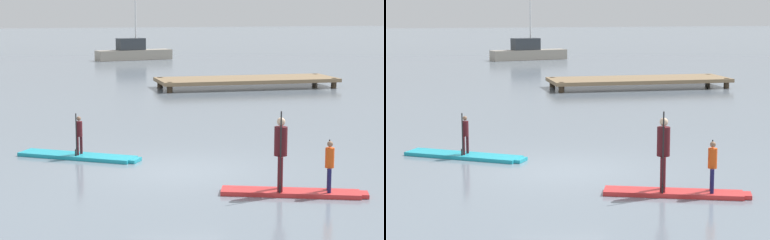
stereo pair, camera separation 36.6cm
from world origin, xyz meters
TOP-DOWN VIEW (x-y plane):
  - ground_plane at (0.00, 0.00)m, footprint 240.00×240.00m
  - paddleboard_near at (-2.35, 2.24)m, footprint 3.28×2.40m
  - paddler_child_solo at (-2.35, 2.23)m, footprint 0.27×0.34m
  - paddleboard_far at (1.93, -2.89)m, footprint 3.21×1.61m
  - paddler_adult at (1.64, -2.79)m, footprint 0.37×0.49m
  - paddler_child_front at (2.66, -3.14)m, footprint 0.25×0.38m
  - fishing_boat_green_midground at (4.75, 38.33)m, footprint 6.02×2.63m
  - floating_dock at (7.40, 17.98)m, footprint 9.07×3.05m

SIDE VIEW (x-z plane):
  - ground_plane at x=0.00m, z-range 0.00..0.00m
  - paddleboard_near at x=-2.35m, z-range 0.00..0.10m
  - paddleboard_far at x=1.93m, z-range 0.00..0.10m
  - floating_dock at x=7.40m, z-range 0.15..0.65m
  - fishing_boat_green_midground at x=4.75m, z-range -1.66..2.86m
  - paddler_child_solo at x=-2.35m, z-range 0.11..1.27m
  - paddler_child_front at x=2.66m, z-range 0.17..1.30m
  - paddler_adult at x=1.64m, z-range 0.14..1.93m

